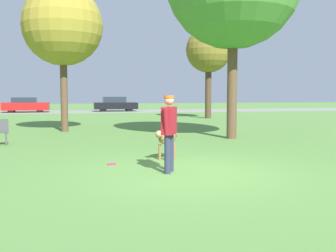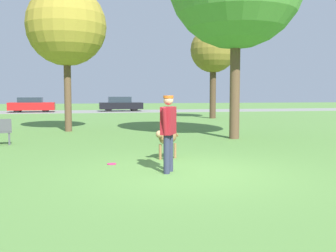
{
  "view_description": "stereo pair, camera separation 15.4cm",
  "coord_description": "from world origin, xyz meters",
  "px_view_note": "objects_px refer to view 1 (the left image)",
  "views": [
    {
      "loc": [
        -2.16,
        -7.73,
        1.63
      ],
      "look_at": [
        -0.19,
        0.98,
        0.9
      ],
      "focal_mm": 42.0,
      "sensor_mm": 36.0,
      "label": 1
    },
    {
      "loc": [
        -2.01,
        -7.76,
        1.63
      ],
      "look_at": [
        -0.19,
        0.98,
        0.9
      ],
      "focal_mm": 42.0,
      "sensor_mm": 36.0,
      "label": 2
    }
  ],
  "objects_px": {
    "person": "(169,127)",
    "tree_far_right": "(209,51)",
    "frisbee": "(111,164)",
    "tree_mid_center": "(63,26)",
    "dog": "(166,138)",
    "parked_car_red": "(26,105)",
    "parked_car_black": "(115,104)"
  },
  "relations": [
    {
      "from": "person",
      "to": "tree_far_right",
      "type": "height_order",
      "value": "tree_far_right"
    },
    {
      "from": "frisbee",
      "to": "tree_mid_center",
      "type": "height_order",
      "value": "tree_mid_center"
    },
    {
      "from": "frisbee",
      "to": "tree_mid_center",
      "type": "xyz_separation_m",
      "value": [
        -1.33,
        8.5,
        4.5
      ]
    },
    {
      "from": "dog",
      "to": "parked_car_red",
      "type": "xyz_separation_m",
      "value": [
        -6.71,
        27.07,
        0.12
      ]
    },
    {
      "from": "frisbee",
      "to": "parked_car_red",
      "type": "relative_size",
      "value": 0.05
    },
    {
      "from": "person",
      "to": "dog",
      "type": "distance_m",
      "value": 1.75
    },
    {
      "from": "person",
      "to": "tree_far_right",
      "type": "relative_size",
      "value": 0.27
    },
    {
      "from": "parked_car_red",
      "to": "dog",
      "type": "bearing_deg",
      "value": -77.21
    },
    {
      "from": "frisbee",
      "to": "tree_far_right",
      "type": "distance_m",
      "value": 18.29
    },
    {
      "from": "person",
      "to": "tree_mid_center",
      "type": "height_order",
      "value": "tree_mid_center"
    },
    {
      "from": "parked_car_red",
      "to": "parked_car_black",
      "type": "distance_m",
      "value": 7.93
    },
    {
      "from": "dog",
      "to": "tree_mid_center",
      "type": "relative_size",
      "value": 0.12
    },
    {
      "from": "tree_mid_center",
      "to": "parked_car_red",
      "type": "bearing_deg",
      "value": 101.78
    },
    {
      "from": "parked_car_red",
      "to": "frisbee",
      "type": "bearing_deg",
      "value": -80.24
    },
    {
      "from": "tree_far_right",
      "to": "parked_car_black",
      "type": "xyz_separation_m",
      "value": [
        -5.1,
        11.94,
        -3.81
      ]
    },
    {
      "from": "person",
      "to": "tree_mid_center",
      "type": "xyz_separation_m",
      "value": [
        -2.42,
        9.7,
        3.56
      ]
    },
    {
      "from": "dog",
      "to": "parked_car_red",
      "type": "height_order",
      "value": "parked_car_red"
    },
    {
      "from": "tree_far_right",
      "to": "dog",
      "type": "bearing_deg",
      "value": -112.17
    },
    {
      "from": "tree_far_right",
      "to": "parked_car_black",
      "type": "distance_m",
      "value": 13.53
    },
    {
      "from": "dog",
      "to": "parked_car_black",
      "type": "distance_m",
      "value": 27.46
    },
    {
      "from": "parked_car_red",
      "to": "tree_mid_center",
      "type": "bearing_deg",
      "value": -79.34
    },
    {
      "from": "frisbee",
      "to": "tree_mid_center",
      "type": "distance_m",
      "value": 9.71
    },
    {
      "from": "tree_mid_center",
      "to": "tree_far_right",
      "type": "relative_size",
      "value": 1.03
    },
    {
      "from": "dog",
      "to": "person",
      "type": "bearing_deg",
      "value": 34.07
    },
    {
      "from": "parked_car_red",
      "to": "parked_car_black",
      "type": "bearing_deg",
      "value": 1.5
    },
    {
      "from": "dog",
      "to": "tree_far_right",
      "type": "xyz_separation_m",
      "value": [
        6.31,
        15.49,
        3.94
      ]
    },
    {
      "from": "frisbee",
      "to": "tree_mid_center",
      "type": "relative_size",
      "value": 0.03
    },
    {
      "from": "dog",
      "to": "parked_car_black",
      "type": "bearing_deg",
      "value": -137.8
    },
    {
      "from": "dog",
      "to": "tree_far_right",
      "type": "height_order",
      "value": "tree_far_right"
    },
    {
      "from": "dog",
      "to": "frisbee",
      "type": "distance_m",
      "value": 1.57
    },
    {
      "from": "frisbee",
      "to": "parked_car_red",
      "type": "bearing_deg",
      "value": 100.89
    },
    {
      "from": "dog",
      "to": "tree_mid_center",
      "type": "distance_m",
      "value": 9.37
    }
  ]
}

